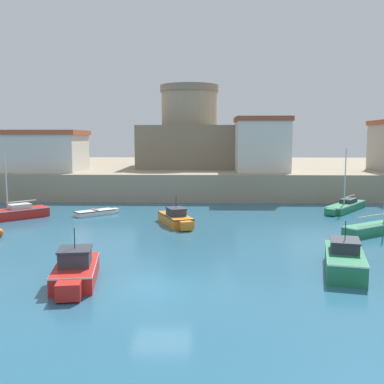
{
  "coord_description": "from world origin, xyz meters",
  "views": [
    {
      "loc": [
        1.77,
        -18.53,
        6.3
      ],
      "look_at": [
        0.85,
        17.27,
        2.0
      ],
      "focal_mm": 42.0,
      "sensor_mm": 36.0,
      "label": 1
    }
  ],
  "objects": [
    {
      "name": "harbor_shed_far_end",
      "position": [
        -16.0,
        30.11,
        4.97
      ],
      "size": [
        9.36,
        7.31,
        4.4
      ],
      "color": "silver",
      "rests_on": "quay_seawall"
    },
    {
      "name": "harbor_shed_near_wharf",
      "position": [
        8.0,
        29.88,
        5.67
      ],
      "size": [
        5.74,
        5.57,
        5.8
      ],
      "color": "silver",
      "rests_on": "quay_seawall"
    },
    {
      "name": "dinghy_white_4",
      "position": [
        -7.09,
        17.77,
        0.23
      ],
      "size": [
        3.4,
        3.11,
        0.49
      ],
      "color": "white",
      "rests_on": "ground"
    },
    {
      "name": "motorboat_red_3",
      "position": [
        -3.84,
        0.47,
        0.55
      ],
      "size": [
        2.39,
        5.07,
        2.43
      ],
      "color": "red",
      "rests_on": "ground"
    },
    {
      "name": "fortress",
      "position": [
        0.0,
        37.66,
        6.26
      ],
      "size": [
        11.92,
        11.92,
        9.97
      ],
      "color": "gray",
      "rests_on": "quay_seawall"
    },
    {
      "name": "motorboat_green_7",
      "position": [
        8.52,
        2.58,
        0.59
      ],
      "size": [
        2.83,
        5.73,
        2.41
      ],
      "color": "#237A4C",
      "rests_on": "ground"
    },
    {
      "name": "quay_seawall",
      "position": [
        0.0,
        44.86,
        1.38
      ],
      "size": [
        120.0,
        40.0,
        2.75
      ],
      "primitive_type": "cube",
      "color": "gray",
      "rests_on": "ground"
    },
    {
      "name": "ground_plane",
      "position": [
        0.0,
        0.0,
        0.0
      ],
      "size": [
        200.0,
        200.0,
        0.0
      ],
      "primitive_type": "plane",
      "color": "#28607F"
    },
    {
      "name": "sailboat_green_6",
      "position": [
        14.22,
        20.63,
        0.4
      ],
      "size": [
        5.01,
        6.23,
        5.44
      ],
      "color": "#237A4C",
      "rests_on": "ground"
    },
    {
      "name": "motorboat_orange_1",
      "position": [
        -0.24,
        13.77,
        0.48
      ],
      "size": [
        2.93,
        5.01,
        2.17
      ],
      "color": "orange",
      "rests_on": "ground"
    },
    {
      "name": "sailboat_green_5",
      "position": [
        13.66,
        11.39,
        0.39
      ],
      "size": [
        6.16,
        4.6,
        5.23
      ],
      "color": "#237A4C",
      "rests_on": "ground"
    },
    {
      "name": "sailboat_red_8",
      "position": [
        -13.22,
        15.71,
        0.48
      ],
      "size": [
        5.17,
        5.05,
        4.98
      ],
      "color": "red",
      "rests_on": "ground"
    }
  ]
}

